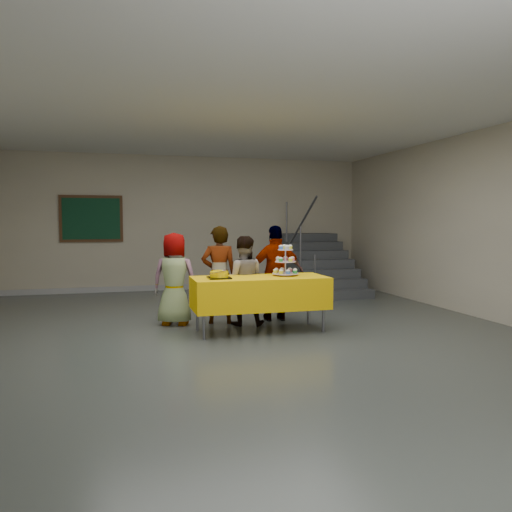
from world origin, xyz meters
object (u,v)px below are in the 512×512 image
at_px(bear_cake, 219,274).
at_px(schoolchild_c, 243,281).
at_px(bake_table, 260,292).
at_px(schoolchild_b, 219,275).
at_px(schoolchild_d, 276,273).
at_px(staircase, 316,268).
at_px(cupcake_stand, 285,264).
at_px(schoolchild_a, 175,279).
at_px(noticeboard, 91,219).

xyz_separation_m(bear_cake, schoolchild_c, (0.46, 0.52, -0.16)).
bearing_deg(bake_table, schoolchild_b, 121.64).
height_order(bake_table, schoolchild_b, schoolchild_b).
relative_size(schoolchild_d, staircase, 0.62).
xyz_separation_m(cupcake_stand, schoolchild_a, (-1.50, 0.70, -0.25)).
xyz_separation_m(bake_table, staircase, (2.36, 3.75, -0.07)).
bearing_deg(schoolchild_b, schoolchild_a, 5.03).
xyz_separation_m(cupcake_stand, schoolchild_b, (-0.84, 0.64, -0.20)).
height_order(schoolchild_b, schoolchild_d, schoolchild_d).
distance_m(schoolchild_d, staircase, 3.61).
height_order(bake_table, schoolchild_c, schoolchild_c).
height_order(schoolchild_d, staircase, staircase).
bearing_deg(noticeboard, staircase, -9.84).
relative_size(bake_table, schoolchild_a, 1.36).
bearing_deg(schoolchild_b, bear_cake, 89.95).
bearing_deg(schoolchild_d, cupcake_stand, 87.51).
distance_m(cupcake_stand, schoolchild_b, 1.07).
relative_size(schoolchild_d, noticeboard, 1.14).
bearing_deg(staircase, schoolchild_b, -132.71).
xyz_separation_m(schoolchild_d, staircase, (1.90, 3.05, -0.25)).
relative_size(cupcake_stand, schoolchild_d, 0.30).
bearing_deg(bake_table, schoolchild_c, 103.25).
bearing_deg(schoolchild_a, schoolchild_b, -164.86).
relative_size(bear_cake, schoolchild_d, 0.24).
bearing_deg(cupcake_stand, bear_cake, -174.21).
bearing_deg(schoolchild_c, bake_table, 117.34).
bearing_deg(bake_table, staircase, 57.74).
xyz_separation_m(schoolchild_c, schoolchild_d, (0.58, 0.19, 0.08)).
distance_m(schoolchild_c, schoolchild_d, 0.62).
bearing_deg(bake_table, cupcake_stand, 10.55).
distance_m(schoolchild_b, schoolchild_d, 0.90).
bearing_deg(schoolchild_d, schoolchild_b, 2.08).
bearing_deg(schoolchild_a, bake_table, 165.80).
height_order(cupcake_stand, staircase, staircase).
height_order(cupcake_stand, schoolchild_c, schoolchild_c).
xyz_separation_m(schoolchild_b, staircase, (2.80, 3.03, -0.25)).
height_order(bake_table, schoolchild_d, schoolchild_d).
height_order(schoolchild_a, schoolchild_d, schoolchild_d).
height_order(bear_cake, schoolchild_d, schoolchild_d).
relative_size(cupcake_stand, schoolchild_c, 0.33).
bearing_deg(bear_cake, cupcake_stand, 5.79).
bearing_deg(noticeboard, cupcake_stand, -57.64).
xyz_separation_m(schoolchild_b, noticeboard, (-2.01, 3.87, 0.86)).
bearing_deg(noticeboard, schoolchild_b, -62.50).
xyz_separation_m(cupcake_stand, schoolchild_d, (0.06, 0.62, -0.20)).
distance_m(schoolchild_d, noticeboard, 4.94).
xyz_separation_m(schoolchild_a, noticeboard, (-1.35, 3.80, 0.91)).
relative_size(schoolchild_a, schoolchild_b, 0.93).
height_order(schoolchild_a, staircase, staircase).
relative_size(staircase, noticeboard, 1.85).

